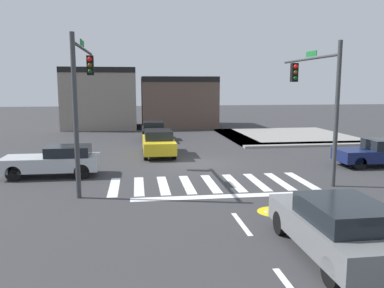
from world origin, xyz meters
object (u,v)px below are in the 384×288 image
traffic_signal_southeast (315,87)px  car_black (153,131)px  car_yellow (158,142)px  traffic_signal_southwest (83,83)px  car_navy (381,153)px  car_gray (338,227)px  car_silver (55,161)px

traffic_signal_southeast → car_black: size_ratio=1.40×
traffic_signal_southeast → car_yellow: (-6.81, 6.39, -3.32)m
traffic_signal_southwest → car_black: traffic_signal_southwest is taller
traffic_signal_southwest → car_yellow: size_ratio=1.35×
traffic_signal_southwest → car_navy: traffic_signal_southwest is taller
traffic_signal_southeast → car_gray: bearing=159.0°
car_silver → car_yellow: bearing=-135.6°
car_yellow → car_gray: 15.29m
traffic_signal_southeast → car_yellow: size_ratio=1.33×
traffic_signal_southeast → car_black: bearing=27.6°
car_black → car_silver: (-5.03, -11.59, 0.02)m
traffic_signal_southwest → car_silver: size_ratio=1.42×
car_yellow → car_navy: size_ratio=1.00×
traffic_signal_southwest → car_black: 14.00m
traffic_signal_southwest → car_gray: traffic_signal_southwest is taller
traffic_signal_southwest → car_gray: bearing=-140.3°
car_gray → traffic_signal_southeast: bearing=-21.0°
car_black → car_navy: (11.30, -11.55, 0.01)m
car_yellow → car_silver: 7.05m
car_yellow → car_silver: bearing=-45.6°
car_navy → car_silver: bearing=0.2°
traffic_signal_southeast → car_black: traffic_signal_southeast is taller
traffic_signal_southwest → car_navy: bearing=-84.1°
car_navy → car_silver: same height
car_gray → car_black: bearing=9.4°
traffic_signal_southeast → car_yellow: 9.91m
car_black → car_gray: 21.82m
traffic_signal_southwest → traffic_signal_southeast: 10.27m
traffic_signal_southwest → car_black: (3.46, 13.09, -3.58)m
car_black → car_gray: bearing=9.4°
traffic_signal_southeast → car_gray: 9.67m
traffic_signal_southeast → traffic_signal_southwest: bearing=90.2°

